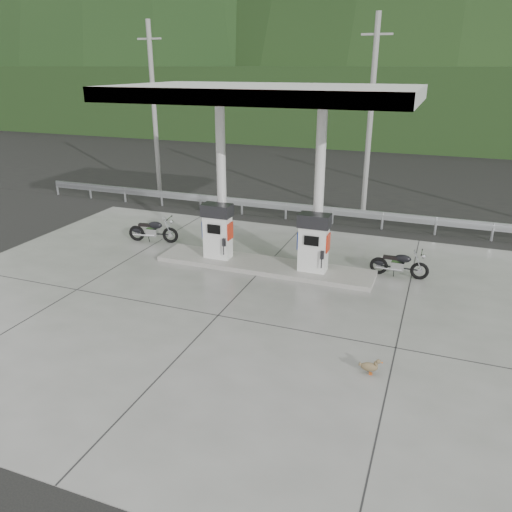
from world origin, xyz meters
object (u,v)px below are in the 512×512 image
(gas_pump_left, at_px, (218,231))
(gas_pump_right, at_px, (314,243))
(motorcycle_left, at_px, (153,231))
(duck, at_px, (369,367))
(motorcycle_right, at_px, (399,265))

(gas_pump_left, distance_m, gas_pump_right, 3.20)
(gas_pump_right, relative_size, motorcycle_left, 1.02)
(motorcycle_left, bearing_deg, duck, -43.37)
(gas_pump_left, relative_size, duck, 4.08)
(motorcycle_left, distance_m, duck, 10.42)
(motorcycle_left, bearing_deg, gas_pump_left, -27.48)
(gas_pump_right, relative_size, motorcycle_right, 1.09)
(gas_pump_left, bearing_deg, motorcycle_right, 7.98)
(duck, bearing_deg, motorcycle_left, 141.71)
(gas_pump_left, xyz_separation_m, motorcycle_right, (5.71, 0.80, -0.66))
(motorcycle_left, bearing_deg, motorcycle_right, -11.17)
(gas_pump_left, xyz_separation_m, gas_pump_right, (3.20, 0.00, 0.00))
(duck, bearing_deg, motorcycle_right, 84.45)
(motorcycle_left, xyz_separation_m, duck, (8.72, -5.70, -0.26))
(gas_pump_right, relative_size, duck, 4.08)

